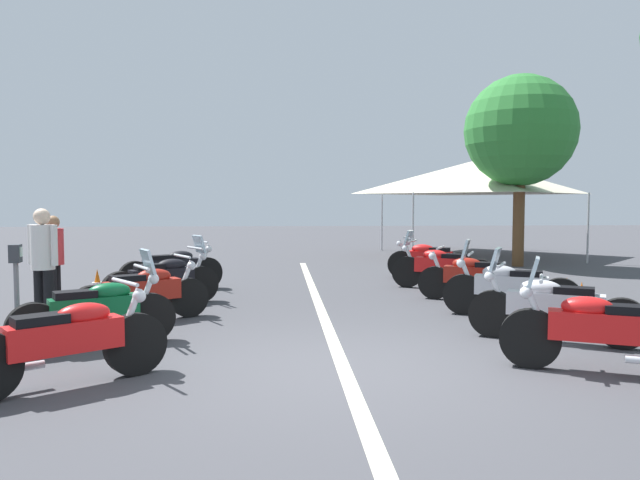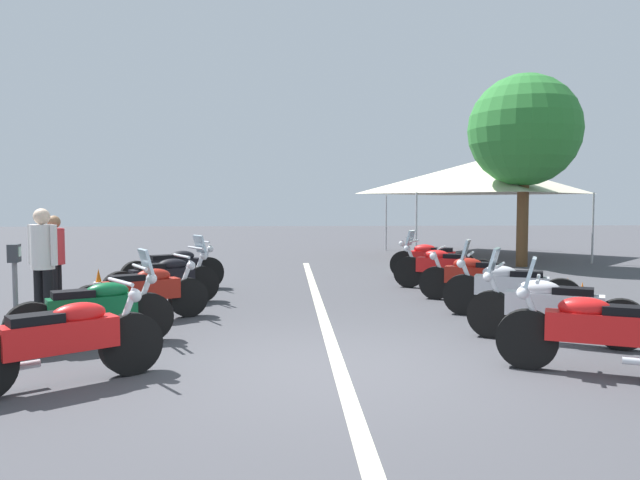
% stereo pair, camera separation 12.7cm
% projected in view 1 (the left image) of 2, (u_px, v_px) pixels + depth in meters
% --- Properties ---
extents(ground_plane, '(80.00, 80.00, 0.00)m').
position_uv_depth(ground_plane, '(344.00, 369.00, 6.46)').
color(ground_plane, '#424247').
extents(lane_centre_stripe, '(15.84, 0.16, 0.01)m').
position_uv_depth(lane_centre_stripe, '(321.00, 311.00, 9.93)').
color(lane_centre_stripe, beige).
rests_on(lane_centre_stripe, ground_plane).
extents(motorcycle_left_row_0, '(1.33, 1.74, 1.01)m').
position_uv_depth(motorcycle_left_row_0, '(67.00, 341.00, 5.79)').
color(motorcycle_left_row_0, black).
rests_on(motorcycle_left_row_0, ground_plane).
extents(motorcycle_left_row_1, '(1.10, 1.83, 1.21)m').
position_uv_depth(motorcycle_left_row_1, '(97.00, 311.00, 7.36)').
color(motorcycle_left_row_1, black).
rests_on(motorcycle_left_row_1, ground_plane).
extents(motorcycle_left_row_2, '(1.20, 1.86, 0.99)m').
position_uv_depth(motorcycle_left_row_2, '(144.00, 292.00, 8.99)').
color(motorcycle_left_row_2, black).
rests_on(motorcycle_left_row_2, ground_plane).
extents(motorcycle_left_row_3, '(1.24, 1.85, 1.22)m').
position_uv_depth(motorcycle_left_row_3, '(164.00, 279.00, 10.41)').
color(motorcycle_left_row_3, black).
rests_on(motorcycle_left_row_3, ground_plane).
extents(motorcycle_left_row_4, '(1.20, 1.94, 1.01)m').
position_uv_depth(motorcycle_left_row_4, '(173.00, 269.00, 12.10)').
color(motorcycle_left_row_4, black).
rests_on(motorcycle_left_row_4, ground_plane).
extents(motorcycle_right_row_0, '(1.06, 1.99, 1.21)m').
position_uv_depth(motorcycle_right_row_0, '(602.00, 330.00, 6.25)').
color(motorcycle_right_row_0, black).
rests_on(motorcycle_right_row_0, ground_plane).
extents(motorcycle_right_row_1, '(1.19, 1.98, 1.20)m').
position_uv_depth(motorcycle_right_row_1, '(552.00, 307.00, 7.67)').
color(motorcycle_right_row_1, black).
rests_on(motorcycle_right_row_1, ground_plane).
extents(motorcycle_right_row_2, '(1.03, 1.98, 1.22)m').
position_uv_depth(motorcycle_right_row_2, '(509.00, 287.00, 9.38)').
color(motorcycle_right_row_2, black).
rests_on(motorcycle_right_row_2, ground_plane).
extents(motorcycle_right_row_3, '(1.13, 1.97, 0.99)m').
position_uv_depth(motorcycle_right_row_3, '(475.00, 277.00, 10.88)').
color(motorcycle_right_row_3, black).
rests_on(motorcycle_right_row_3, ground_plane).
extents(motorcycle_right_row_4, '(1.18, 2.00, 1.22)m').
position_uv_depth(motorcycle_right_row_4, '(442.00, 267.00, 12.40)').
color(motorcycle_right_row_4, black).
rests_on(motorcycle_right_row_4, ground_plane).
extents(motorcycle_right_row_5, '(0.93, 1.94, 1.01)m').
position_uv_depth(motorcycle_right_row_5, '(429.00, 259.00, 14.13)').
color(motorcycle_right_row_5, black).
rests_on(motorcycle_right_row_5, ground_plane).
extents(parking_meter, '(0.20, 0.15, 1.29)m').
position_uv_depth(parking_meter, '(16.00, 277.00, 7.30)').
color(parking_meter, slate).
rests_on(parking_meter, ground_plane).
extents(traffic_cone_0, '(0.36, 0.36, 0.61)m').
position_uv_depth(traffic_cone_0, '(566.00, 297.00, 9.54)').
color(traffic_cone_0, orange).
rests_on(traffic_cone_0, ground_plane).
extents(traffic_cone_1, '(0.36, 0.36, 0.61)m').
position_uv_depth(traffic_cone_1, '(98.00, 287.00, 10.72)').
color(traffic_cone_1, orange).
rests_on(traffic_cone_1, ground_plane).
extents(traffic_cone_2, '(0.36, 0.36, 0.61)m').
position_uv_depth(traffic_cone_2, '(581.00, 303.00, 9.01)').
color(traffic_cone_2, orange).
rests_on(traffic_cone_2, ground_plane).
extents(bystander_0, '(0.53, 0.32, 1.59)m').
position_uv_depth(bystander_0, '(54.00, 256.00, 9.77)').
color(bystander_0, black).
rests_on(bystander_0, ground_plane).
extents(bystander_1, '(0.32, 0.49, 1.72)m').
position_uv_depth(bystander_1, '(43.00, 258.00, 8.49)').
color(bystander_1, black).
rests_on(bystander_1, ground_plane).
extents(roadside_tree_0, '(3.10, 3.10, 5.37)m').
position_uv_depth(roadside_tree_0, '(520.00, 131.00, 16.73)').
color(roadside_tree_0, brown).
rests_on(roadside_tree_0, ground_plane).
extents(event_tent, '(5.85, 5.85, 3.20)m').
position_uv_depth(event_tent, '(473.00, 177.00, 20.07)').
color(event_tent, beige).
rests_on(event_tent, ground_plane).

